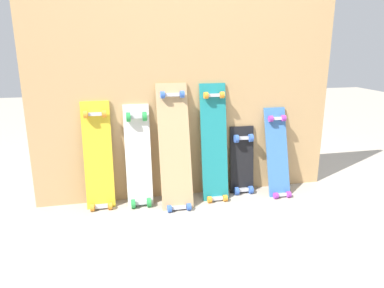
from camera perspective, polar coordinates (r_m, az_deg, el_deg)
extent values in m
plane|color=#A89E8E|center=(2.88, -0.31, -8.26)|extent=(12.00, 12.00, 0.00)
cube|color=tan|center=(2.72, -0.66, 7.37)|extent=(2.31, 0.04, 1.55)
cube|color=gold|center=(2.68, -14.65, -2.53)|extent=(0.20, 0.13, 0.85)
cube|color=#B7B7BF|center=(2.74, -14.20, -9.56)|extent=(0.09, 0.04, 0.03)
cube|color=#B7B7BF|center=(2.62, -15.16, 4.62)|extent=(0.09, 0.04, 0.03)
cylinder|color=orange|center=(2.72, -15.55, -9.74)|extent=(0.03, 0.05, 0.05)
cylinder|color=orange|center=(2.72, -12.87, -9.60)|extent=(0.03, 0.05, 0.05)
cylinder|color=orange|center=(2.60, -16.56, 4.51)|extent=(0.03, 0.05, 0.05)
cylinder|color=orange|center=(2.60, -13.78, 4.68)|extent=(0.03, 0.05, 0.05)
cube|color=silver|center=(2.68, -8.51, -2.49)|extent=(0.19, 0.15, 0.81)
cube|color=#B7B7BF|center=(2.72, -8.11, -9.20)|extent=(0.08, 0.04, 0.03)
cube|color=#B7B7BF|center=(2.62, -8.84, 4.31)|extent=(0.08, 0.04, 0.03)
cylinder|color=#268C3F|center=(2.70, -9.32, -9.38)|extent=(0.03, 0.07, 0.07)
cylinder|color=#268C3F|center=(2.71, -6.84, -9.21)|extent=(0.03, 0.07, 0.07)
cylinder|color=#268C3F|center=(2.60, -10.09, 4.23)|extent=(0.03, 0.07, 0.07)
cylinder|color=#268C3F|center=(2.61, -7.54, 4.37)|extent=(0.03, 0.07, 0.07)
cube|color=tan|center=(2.63, -2.74, -1.15)|extent=(0.23, 0.28, 0.97)
cube|color=#B7B7BF|center=(2.65, -2.11, -10.04)|extent=(0.10, 0.04, 0.03)
cube|color=#B7B7BF|center=(2.62, -3.19, 7.80)|extent=(0.10, 0.04, 0.03)
cylinder|color=#3359B2|center=(2.62, -3.60, -10.25)|extent=(0.03, 0.05, 0.05)
cylinder|color=#3359B2|center=(2.64, -0.49, -9.96)|extent=(0.03, 0.05, 0.05)
cylinder|color=#3359B2|center=(2.59, -4.70, 7.79)|extent=(0.03, 0.05, 0.05)
cylinder|color=#3359B2|center=(2.62, -1.57, 7.91)|extent=(0.03, 0.05, 0.05)
cube|color=#197A7F|center=(2.74, 3.55, -0.51)|extent=(0.20, 0.18, 0.95)
cube|color=#B7B7BF|center=(2.79, 3.96, -8.61)|extent=(0.09, 0.04, 0.03)
cube|color=#B7B7BF|center=(2.70, 3.43, 7.74)|extent=(0.09, 0.04, 0.03)
cylinder|color=orange|center=(2.76, 2.81, -8.82)|extent=(0.03, 0.05, 0.05)
cylinder|color=orange|center=(2.79, 5.30, -8.56)|extent=(0.03, 0.05, 0.05)
cylinder|color=orange|center=(2.67, 2.23, 7.73)|extent=(0.03, 0.05, 0.05)
cylinder|color=orange|center=(2.70, 4.81, 7.79)|extent=(0.03, 0.05, 0.05)
cube|color=black|center=(2.92, 7.91, -3.10)|extent=(0.19, 0.08, 0.60)
cube|color=#B7B7BF|center=(2.95, 8.09, -7.21)|extent=(0.09, 0.04, 0.03)
cube|color=#B7B7BF|center=(2.85, 8.08, 0.95)|extent=(0.09, 0.04, 0.03)
cylinder|color=#3359B2|center=(2.91, 7.09, -7.43)|extent=(0.03, 0.06, 0.06)
cylinder|color=#3359B2|center=(2.95, 9.32, -7.18)|extent=(0.03, 0.06, 0.06)
cylinder|color=#3359B2|center=(2.82, 7.06, 0.83)|extent=(0.03, 0.06, 0.06)
cylinder|color=#3359B2|center=(2.86, 9.34, 0.97)|extent=(0.03, 0.06, 0.06)
cube|color=#386BAD|center=(2.93, 13.40, -1.96)|extent=(0.18, 0.24, 0.75)
cube|color=#B7B7BF|center=(2.94, 13.99, -7.83)|extent=(0.08, 0.04, 0.03)
cube|color=#B7B7BF|center=(2.91, 13.23, 3.95)|extent=(0.08, 0.04, 0.03)
cylinder|color=purple|center=(2.90, 13.18, -7.99)|extent=(0.03, 0.05, 0.05)
cylinder|color=purple|center=(2.95, 15.10, -7.73)|extent=(0.03, 0.05, 0.05)
cylinder|color=purple|center=(2.87, 12.41, 3.95)|extent=(0.03, 0.05, 0.05)
cylinder|color=purple|center=(2.92, 14.34, 4.01)|extent=(0.03, 0.05, 0.05)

